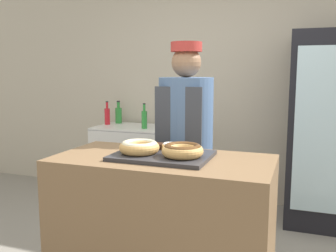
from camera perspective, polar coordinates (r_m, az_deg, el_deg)
name	(u,v)px	position (r m, az deg, el deg)	size (l,w,h in m)	color
wall_back	(230,83)	(4.28, 9.42, 6.51)	(8.00, 0.06, 2.70)	#BCB29E
display_counter	(163,232)	(2.43, -0.84, -15.91)	(1.32, 0.66, 0.96)	brown
serving_tray	(162,156)	(2.28, -0.87, -4.53)	(0.58, 0.42, 0.02)	#2D2D33
donut_light_glaze	(139,147)	(2.29, -4.39, -3.14)	(0.25, 0.25, 0.07)	tan
donut_chocolate_glaze	(183,150)	(2.19, 2.23, -3.64)	(0.25, 0.25, 0.07)	tan
donut_mini_center	(170,146)	(2.40, 0.35, -3.02)	(0.12, 0.12, 0.04)	tan
brownie_back_left	(158,146)	(2.43, -1.60, -3.02)	(0.08, 0.08, 0.03)	black
brownie_back_right	(183,148)	(2.37, 2.35, -3.31)	(0.08, 0.08, 0.03)	black
baker_person	(185,149)	(2.88, 2.67, -3.58)	(0.41, 0.41, 1.69)	#4C4C51
beverage_fridge	(323,130)	(3.86, 22.54, -0.57)	(0.62, 0.66, 1.85)	black
chest_freezer	(140,163)	(4.33, -4.36, -5.67)	(0.98, 0.59, 0.86)	silver
bottle_blue	(162,119)	(4.21, -0.96, 1.04)	(0.06, 0.06, 0.23)	#1E4CB2
bottle_green	(119,115)	(4.56, -7.55, 1.74)	(0.08, 0.08, 0.27)	#2D8C38
bottle_green_b	(144,119)	(4.10, -3.63, 1.11)	(0.06, 0.06, 0.28)	#2D8C38
bottle_red	(107,115)	(4.46, -9.24, 1.59)	(0.06, 0.06, 0.27)	red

